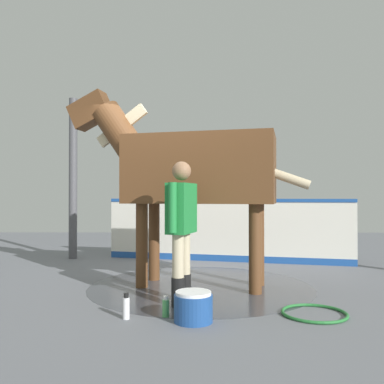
# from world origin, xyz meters

# --- Properties ---
(ground_plane) EXTENTS (16.00, 16.00, 0.02)m
(ground_plane) POSITION_xyz_m (0.00, 0.00, -0.01)
(ground_plane) COLOR slate
(wet_patch) EXTENTS (3.00, 3.00, 0.00)m
(wet_patch) POSITION_xyz_m (0.22, 0.26, 0.00)
(wet_patch) COLOR #42444C
(wet_patch) RESTS_ON ground
(barrier_wall) EXTENTS (1.13, 4.49, 1.17)m
(barrier_wall) POSITION_xyz_m (-1.90, 0.76, 0.54)
(barrier_wall) COLOR silver
(barrier_wall) RESTS_ON ground
(roof_post_near) EXTENTS (0.16, 0.16, 3.13)m
(roof_post_near) POSITION_xyz_m (-2.23, -2.20, 1.56)
(roof_post_near) COLOR #4C4C51
(roof_post_near) RESTS_ON ground
(horse) EXTENTS (1.33, 3.34, 2.73)m
(horse) POSITION_xyz_m (0.18, 0.13, 1.58)
(horse) COLOR brown
(horse) RESTS_ON ground
(handler) EXTENTS (0.63, 0.35, 1.60)m
(handler) POSITION_xyz_m (1.12, 0.03, 0.92)
(handler) COLOR black
(handler) RESTS_ON ground
(wash_bucket) EXTENTS (0.37, 0.37, 0.29)m
(wash_bucket) POSITION_xyz_m (1.77, 0.17, 0.14)
(wash_bucket) COLOR #1E478C
(wash_bucket) RESTS_ON ground
(bottle_shampoo) EXTENTS (0.07, 0.07, 0.26)m
(bottle_shampoo) POSITION_xyz_m (1.69, -0.49, 0.12)
(bottle_shampoo) COLOR white
(bottle_shampoo) RESTS_ON ground
(bottle_spray) EXTENTS (0.07, 0.07, 0.21)m
(bottle_spray) POSITION_xyz_m (1.61, -0.11, 0.10)
(bottle_spray) COLOR #4CA559
(bottle_spray) RESTS_ON ground
(hose_coil) EXTENTS (0.67, 0.67, 0.03)m
(hose_coil) POSITION_xyz_m (1.54, 1.40, 0.02)
(hose_coil) COLOR #267233
(hose_coil) RESTS_ON ground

